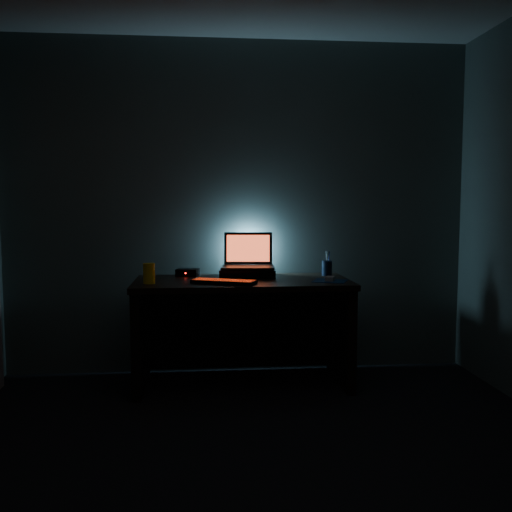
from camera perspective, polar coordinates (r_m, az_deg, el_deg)
The scene contains 10 objects.
room at distance 2.34m, azimuth 1.40°, elevation 4.48°, with size 3.50×4.00×2.50m.
desk at distance 4.09m, azimuth -1.42°, elevation -5.88°, with size 1.50×0.70×0.75m.
riser at distance 4.16m, azimuth -0.82°, elevation -1.66°, with size 0.40×0.30×0.06m, color black.
laptop at distance 4.20m, azimuth -0.81°, elevation -0.36°, with size 0.40×0.32×0.26m.
keyboard at distance 3.81m, azimuth -3.25°, elevation -2.58°, with size 0.45×0.30×0.03m.
mousepad at distance 3.95m, azimuth 7.42°, elevation -2.48°, with size 0.22×0.20×0.00m, color navy.
mouse at distance 3.95m, azimuth 7.42°, elevation -2.25°, with size 0.06×0.09×0.03m, color gray.
pen_cup at distance 4.26m, azimuth 7.10°, elevation -1.20°, with size 0.08×0.08×0.11m, color black.
juice_glass at distance 3.86m, azimuth -10.65°, elevation -1.72°, with size 0.08×0.08×0.14m, color yellow.
router at distance 4.24m, azimuth -6.83°, elevation -1.62°, with size 0.18×0.16×0.05m.
Camera 1 is at (-0.28, -2.33, 1.28)m, focal length 40.00 mm.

